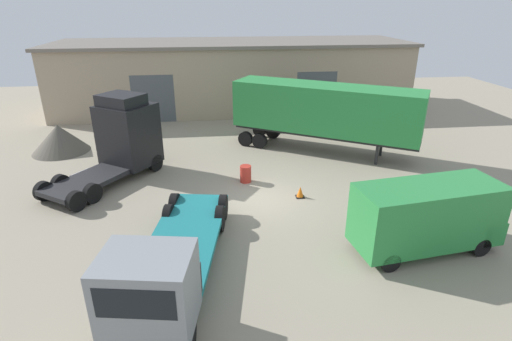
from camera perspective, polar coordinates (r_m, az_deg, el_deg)
The scene contains 9 objects.
ground_plane at distance 18.94m, azimuth 0.54°, elevation -4.17°, with size 60.00×60.00×0.00m, color gray.
warehouse_building at distance 35.34m, azimuth -3.33°, elevation 13.48°, with size 29.34×8.69×5.59m.
tractor_unit_black at distance 22.18m, azimuth -18.51°, elevation 4.42°, with size 5.64×6.59×4.30m.
container_trailer_green at distance 24.56m, azimuth 9.71°, elevation 8.48°, with size 10.83×8.03×4.12m.
flatbed_truck_grey at distance 12.54m, azimuth -13.07°, elevation -13.58°, with size 3.82×8.64×2.74m.
delivery_van_green at distance 16.02m, azimuth 23.58°, elevation -5.89°, with size 5.65×2.69×2.65m.
gravel_pile at distance 27.50m, azimuth -26.28°, elevation 4.14°, with size 3.41×3.41×1.72m.
oil_drum at distance 20.60m, azimuth -1.49°, elevation -0.48°, with size 0.58×0.58×0.88m.
traffic_cone at distance 19.17m, azimuth 6.33°, elevation -3.12°, with size 0.40×0.40×0.55m.
Camera 1 is at (-2.20, -16.70, 8.67)m, focal length 28.00 mm.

